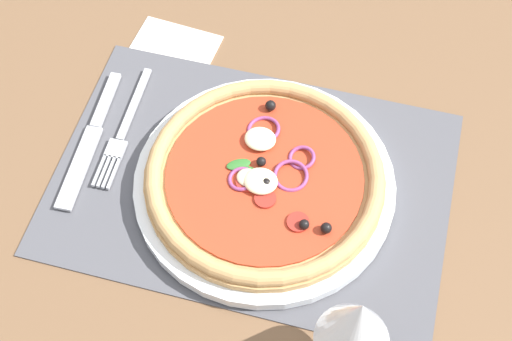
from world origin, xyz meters
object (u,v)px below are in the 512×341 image
object	(u,v)px
plate	(264,185)
pizza	(265,176)
wine_glass	(356,325)
napkin	(171,53)
fork	(123,132)
knife	(90,140)

from	to	relation	value
plate	pizza	distance (cm)	1.81
wine_glass	napkin	bearing A→B (deg)	-48.98
fork	knife	distance (cm)	3.92
plate	napkin	bearing A→B (deg)	-44.90
knife	napkin	bearing A→B (deg)	160.07
pizza	fork	xyz separation A→B (cm)	(18.48, -3.00, -2.32)
fork	napkin	xyz separation A→B (cm)	(-1.49, -13.89, -0.44)
knife	fork	bearing A→B (deg)	117.55
napkin	knife	bearing A→B (deg)	72.93
pizza	plate	bearing A→B (deg)	81.51
plate	knife	distance (cm)	21.89
knife	wine_glass	bearing A→B (deg)	59.21
plate	napkin	distance (cm)	24.00
fork	knife	xyz separation A→B (cm)	(3.38, 1.99, 0.03)
plate	wine_glass	bearing A→B (deg)	126.48
pizza	wine_glass	bearing A→B (deg)	126.42
wine_glass	napkin	distance (cm)	46.51
fork	wine_glass	distance (cm)	38.56
plate	pizza	xyz separation A→B (cm)	(-0.00, -0.03, 1.81)
plate	knife	world-z (taller)	plate
wine_glass	pizza	bearing A→B (deg)	-53.58
fork	knife	world-z (taller)	knife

